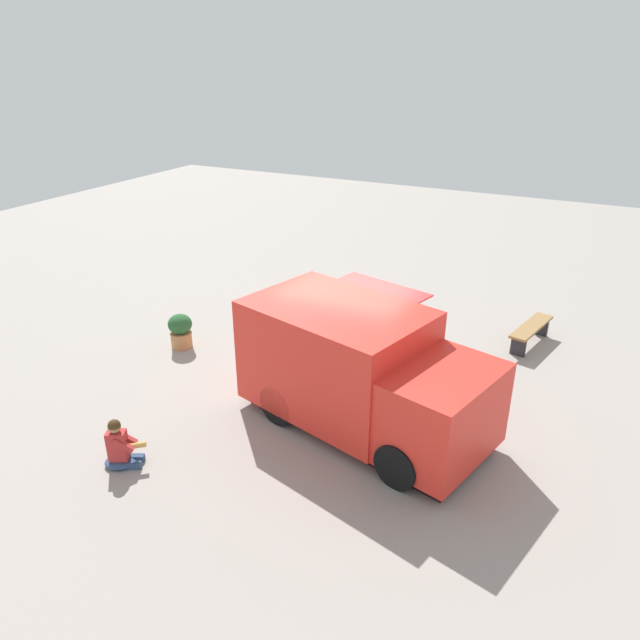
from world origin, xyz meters
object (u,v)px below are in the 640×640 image
object	(u,v)px
planter_flowering_near	(181,330)
planter_flowering_far	(310,288)
food_truck	(360,374)
plaza_bench	(531,330)
person_customer	(120,448)

from	to	relation	value
planter_flowering_near	planter_flowering_far	bearing A→B (deg)	72.68
planter_flowering_near	planter_flowering_far	size ratio (longest dim) A/B	1.35
food_truck	plaza_bench	world-z (taller)	food_truck
planter_flowering_near	plaza_bench	size ratio (longest dim) A/B	0.46
food_truck	plaza_bench	xyz separation A→B (m)	(2.36, 4.87, -0.68)
planter_flowering_near	plaza_bench	bearing A→B (deg)	27.58
person_customer	planter_flowering_near	world-z (taller)	person_customer
planter_flowering_near	planter_flowering_far	distance (m)	4.34
food_truck	person_customer	bearing A→B (deg)	-136.24
planter_flowering_near	planter_flowering_far	xyz separation A→B (m)	(1.29, 4.14, -0.14)
planter_flowering_far	plaza_bench	distance (m)	6.10
person_customer	planter_flowering_far	distance (m)	8.13
person_customer	planter_flowering_far	bearing A→B (deg)	94.53
food_truck	person_customer	xyz separation A→B (m)	(-3.09, -2.96, -0.72)
planter_flowering_far	planter_flowering_near	bearing A→B (deg)	-107.32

